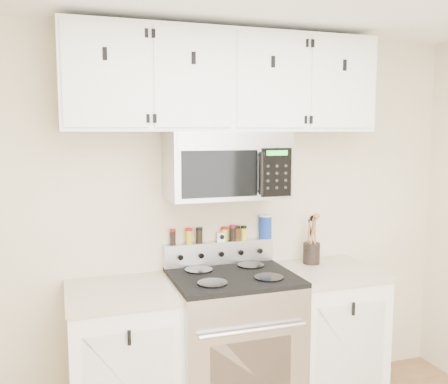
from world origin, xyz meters
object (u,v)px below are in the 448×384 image
microwave (226,165)px  utensil_crock (311,252)px  salt_canister (265,226)px  range (233,345)px

microwave → utensil_crock: (0.64, 0.04, -0.62)m
microwave → salt_canister: 0.58m
range → utensil_crock: size_ratio=3.22×
microwave → salt_canister: size_ratio=4.60×
salt_canister → utensil_crock: bearing=-19.9°
range → salt_canister: (0.34, 0.28, 0.70)m
microwave → utensil_crock: size_ratio=2.23×
range → salt_canister: bearing=39.7°
range → utensil_crock: utensil_crock is taller
salt_canister → range: bearing=-140.3°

